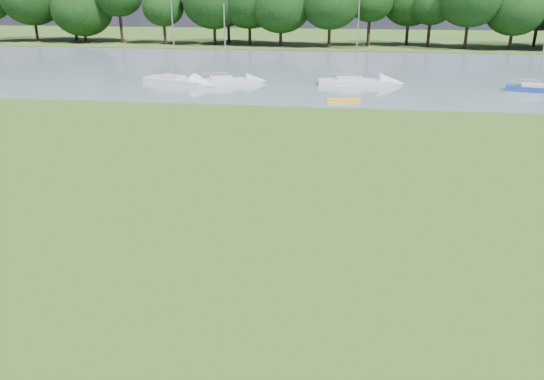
# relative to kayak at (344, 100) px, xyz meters

# --- Properties ---
(ground) EXTENTS (220.00, 220.00, 0.00)m
(ground) POSITION_rel_kayak_xyz_m (-0.46, -24.33, -0.19)
(ground) COLOR #4E6020
(river) EXTENTS (220.00, 40.00, 0.10)m
(river) POSITION_rel_kayak_xyz_m (-0.46, 17.67, -0.19)
(river) COLOR slate
(river) RESTS_ON ground
(far_bank) EXTENTS (220.00, 20.00, 0.40)m
(far_bank) POSITION_rel_kayak_xyz_m (-0.46, 47.67, -0.19)
(far_bank) COLOR #4C6626
(far_bank) RESTS_ON ground
(kayak) EXTENTS (2.82, 0.85, 0.28)m
(kayak) POSITION_rel_kayak_xyz_m (0.00, 0.00, 0.00)
(kayak) COLOR yellow
(kayak) RESTS_ON river
(tree_line) EXTENTS (159.35, 9.45, 11.44)m
(tree_line) POSITION_rel_kayak_xyz_m (7.88, 43.67, 6.58)
(tree_line) COLOR black
(tree_line) RESTS_ON far_bank
(sailboat_1) EXTENTS (7.50, 4.72, 7.99)m
(sailboat_1) POSITION_rel_kayak_xyz_m (-17.09, 7.16, 0.29)
(sailboat_1) COLOR silver
(sailboat_1) RESTS_ON river
(sailboat_2) EXTENTS (6.49, 3.73, 7.66)m
(sailboat_2) POSITION_rel_kayak_xyz_m (-11.96, 7.41, 0.32)
(sailboat_2) COLOR silver
(sailboat_2) RESTS_ON river
(sailboat_3) EXTENTS (7.48, 2.83, 8.66)m
(sailboat_3) POSITION_rel_kayak_xyz_m (0.88, 8.76, 0.31)
(sailboat_3) COLOR silver
(sailboat_3) RESTS_ON river
(sailboat_5) EXTENTS (5.51, 2.68, 7.75)m
(sailboat_5) POSITION_rel_kayak_xyz_m (17.63, 7.24, 0.32)
(sailboat_5) COLOR navy
(sailboat_5) RESTS_ON river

